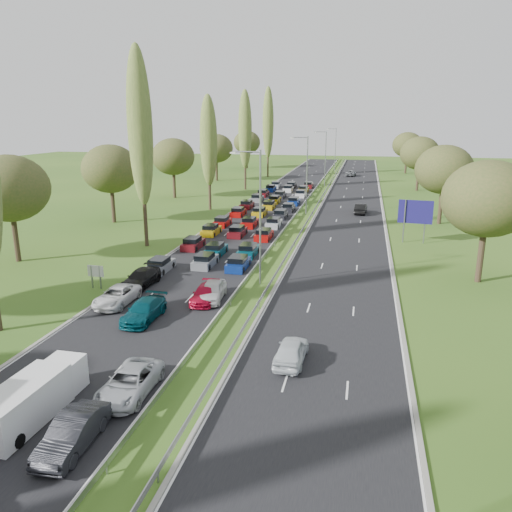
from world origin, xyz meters
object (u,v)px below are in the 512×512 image
Objects in this scene: info_sign at (96,274)px; direction_sign at (415,214)px; white_van_rear at (51,385)px; near_car_3 at (141,278)px; near_car_2 at (117,296)px; white_van_front at (26,402)px.

info_sign is 0.40× the size of direction_sign.
direction_sign is at bearing 62.81° from white_van_rear.
near_car_3 is at bearing -138.73° from direction_sign.
white_van_rear is at bearing -117.94° from direction_sign.
near_car_2 is at bearing -41.88° from info_sign.
near_car_3 is (-0.04, 4.69, 0.04)m from near_car_2.
direction_sign reaches higher than near_car_2.
near_car_3 is 2.44× the size of info_sign.
direction_sign is (25.19, 22.11, 2.81)m from near_car_3.
white_van_front is 20.39m from info_sign.
near_car_3 is 20.83m from white_van_front.
near_car_2 is 14.43m from white_van_rear.
near_car_3 is 19.02m from white_van_rear.
white_van_front reaches higher than near_car_2.
near_car_3 is 33.63m from direction_sign.
white_van_rear is (3.56, -18.68, 0.21)m from near_car_3.
near_car_3 is at bearing 101.54° from white_van_rear.
info_sign is (-7.08, 19.13, 0.29)m from white_van_front.
white_van_rear is (3.52, -14.00, 0.25)m from near_car_2.
direction_sign is (28.80, 23.52, 2.20)m from info_sign.
info_sign is (-3.65, 3.28, 0.65)m from near_car_2.
direction_sign reaches higher than info_sign.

